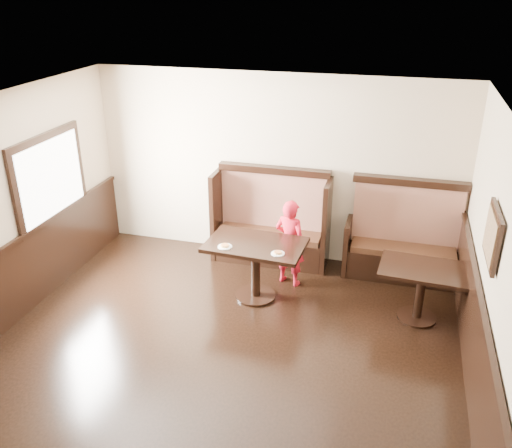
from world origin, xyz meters
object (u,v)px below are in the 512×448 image
at_px(table_neighbor, 422,281).
at_px(child, 290,243).
at_px(table_main, 255,256).
at_px(booth_main, 271,227).
at_px(booth_neighbor, 403,245).

bearing_deg(table_neighbor, child, 169.81).
bearing_deg(child, table_neighbor, -176.98).
bearing_deg(table_neighbor, table_main, -174.79).
distance_m(booth_main, table_neighbor, 2.45).
bearing_deg(booth_main, booth_neighbor, -0.05).
relative_size(booth_main, table_neighbor, 1.60).
relative_size(booth_main, child, 1.39).
relative_size(booth_main, booth_neighbor, 1.06).
xyz_separation_m(booth_main, booth_neighbor, (1.95, -0.00, -0.05)).
relative_size(table_main, table_neighbor, 1.21).
bearing_deg(booth_neighbor, child, -157.16).
height_order(booth_main, booth_neighbor, same).
relative_size(booth_neighbor, table_main, 1.25).
xyz_separation_m(booth_neighbor, table_main, (-1.89, -1.14, 0.14)).
xyz_separation_m(booth_neighbor, table_neighbor, (0.24, -1.09, 0.07)).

